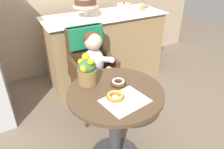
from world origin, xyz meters
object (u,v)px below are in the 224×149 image
(wicker_chair, at_px, (89,58))
(tiered_cake_stand, at_px, (85,1))
(donut_mid, at_px, (118,82))
(flower_vase, at_px, (87,70))
(cafe_table, at_px, (115,113))
(donut_front, at_px, (115,96))
(round_layer_cake, at_px, (124,8))
(seated_child, at_px, (95,61))

(wicker_chair, height_order, tiered_cake_stand, tiered_cake_stand)
(donut_mid, distance_m, flower_vase, 0.25)
(wicker_chair, bearing_deg, cafe_table, -91.93)
(donut_front, bearing_deg, tiered_cake_stand, 75.70)
(tiered_cake_stand, bearing_deg, donut_mid, -101.28)
(wicker_chair, xyz_separation_m, donut_mid, (-0.04, -0.69, 0.10))
(flower_vase, bearing_deg, round_layer_cake, 48.96)
(seated_child, distance_m, donut_front, 0.69)
(seated_child, bearing_deg, flower_vase, -120.90)
(donut_mid, xyz_separation_m, flower_vase, (-0.20, 0.14, 0.09))
(flower_vase, height_order, tiered_cake_stand, tiered_cake_stand)
(wicker_chair, distance_m, donut_front, 0.85)
(seated_child, relative_size, flower_vase, 3.14)
(cafe_table, height_order, donut_front, donut_front)
(donut_mid, relative_size, flower_vase, 0.50)
(wicker_chair, xyz_separation_m, tiered_cake_stand, (0.21, 0.55, 0.46))
(wicker_chair, xyz_separation_m, seated_child, (0.00, -0.16, 0.04))
(seated_child, xyz_separation_m, donut_front, (-0.15, -0.68, 0.06))
(wicker_chair, height_order, donut_mid, wicker_chair)
(donut_mid, xyz_separation_m, tiered_cake_stand, (0.25, 1.24, 0.35))
(wicker_chair, xyz_separation_m, round_layer_cake, (0.75, 0.59, 0.31))
(wicker_chair, bearing_deg, tiered_cake_stand, 75.15)
(donut_front, height_order, tiered_cake_stand, tiered_cake_stand)
(donut_mid, bearing_deg, tiered_cake_stand, 78.72)
(round_layer_cake, bearing_deg, tiered_cake_stand, -176.06)
(donut_mid, xyz_separation_m, round_layer_cake, (0.79, 1.27, 0.21))
(wicker_chair, relative_size, donut_mid, 8.23)
(donut_front, bearing_deg, wicker_chair, 80.03)
(round_layer_cake, bearing_deg, donut_front, -122.40)
(wicker_chair, distance_m, tiered_cake_stand, 0.74)
(tiered_cake_stand, height_order, round_layer_cake, tiered_cake_stand)
(seated_child, bearing_deg, donut_front, -102.21)
(seated_child, distance_m, tiered_cake_stand, 0.84)
(wicker_chair, relative_size, round_layer_cake, 5.35)
(round_layer_cake, bearing_deg, wicker_chair, -142.14)
(cafe_table, xyz_separation_m, donut_mid, (0.06, 0.06, 0.23))
(tiered_cake_stand, bearing_deg, cafe_table, -103.24)
(donut_front, bearing_deg, flower_vase, 107.96)
(donut_front, height_order, round_layer_cake, round_layer_cake)
(cafe_table, height_order, tiered_cake_stand, tiered_cake_stand)
(cafe_table, distance_m, donut_front, 0.25)
(wicker_chair, bearing_deg, seated_child, -84.31)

